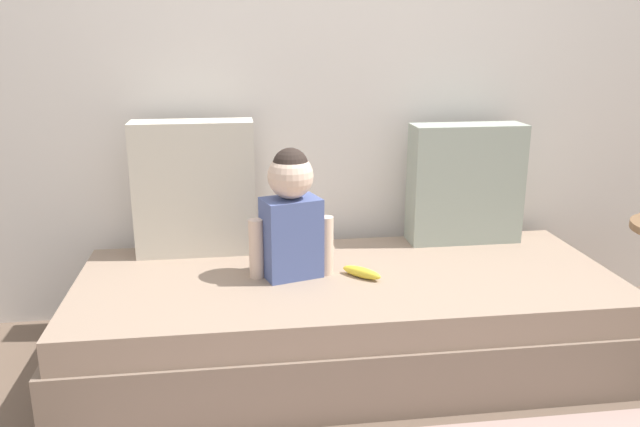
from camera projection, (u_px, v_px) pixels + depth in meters
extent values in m
plane|color=brown|center=(346.00, 358.00, 2.56)|extent=(12.00, 12.00, 0.00)
cube|color=silver|center=(327.00, 33.00, 2.76)|extent=(5.33, 0.10, 2.52)
cube|color=#826C5B|center=(347.00, 331.00, 2.52)|extent=(2.13, 0.89, 0.24)
cube|color=gray|center=(347.00, 289.00, 2.47)|extent=(2.06, 0.86, 0.12)
cube|color=beige|center=(195.00, 188.00, 2.63)|extent=(0.49, 0.16, 0.56)
cube|color=#99A393|center=(465.00, 184.00, 2.79)|extent=(0.49, 0.16, 0.52)
cube|color=#4C5B93|center=(291.00, 238.00, 2.41)|extent=(0.24, 0.20, 0.31)
sphere|color=beige|center=(291.00, 176.00, 2.34)|extent=(0.17, 0.17, 0.17)
sphere|color=#2D231E|center=(290.00, 166.00, 2.33)|extent=(0.13, 0.13, 0.13)
cylinder|color=beige|center=(256.00, 249.00, 2.40)|extent=(0.06, 0.06, 0.23)
cylinder|color=beige|center=(326.00, 246.00, 2.43)|extent=(0.06, 0.06, 0.23)
ellipsoid|color=yellow|center=(362.00, 272.00, 2.42)|extent=(0.15, 0.15, 0.04)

